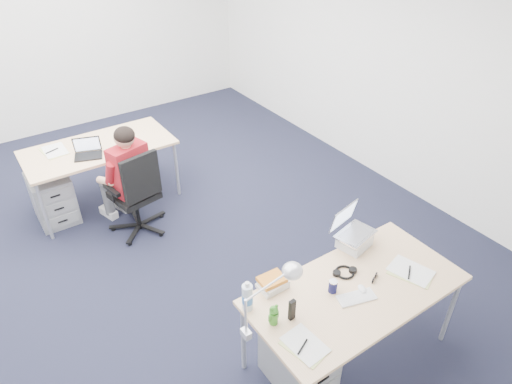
% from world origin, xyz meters
% --- Properties ---
extents(floor, '(7.00, 7.00, 0.00)m').
position_xyz_m(floor, '(0.00, 0.00, 0.00)').
color(floor, black).
rests_on(floor, ground).
extents(room, '(6.02, 7.02, 2.80)m').
position_xyz_m(room, '(0.00, 0.00, 1.71)').
color(room, white).
rests_on(room, ground).
extents(desk_near, '(1.60, 0.80, 0.73)m').
position_xyz_m(desk_near, '(0.72, -1.98, 0.68)').
color(desk_near, '#DEB080').
rests_on(desk_near, ground).
extents(desk_far, '(1.60, 0.80, 0.73)m').
position_xyz_m(desk_far, '(-0.12, 1.19, 0.68)').
color(desk_far, '#DEB080').
rests_on(desk_far, ground).
extents(office_chair, '(0.73, 0.73, 0.99)m').
position_xyz_m(office_chair, '(-0.02, 0.45, 0.28)').
color(office_chair, black).
rests_on(office_chair, ground).
extents(seated_person, '(0.50, 0.73, 1.21)m').
position_xyz_m(seated_person, '(-0.06, 0.62, 0.60)').
color(seated_person, '#A4171F').
rests_on(seated_person, ground).
extents(drawer_pedestal_near, '(0.40, 0.50, 0.55)m').
position_xyz_m(drawer_pedestal_near, '(0.26, -1.93, 0.28)').
color(drawer_pedestal_near, '#949799').
rests_on(drawer_pedestal_near, ground).
extents(drawer_pedestal_far, '(0.40, 0.50, 0.55)m').
position_xyz_m(drawer_pedestal_far, '(-0.72, 1.17, 0.28)').
color(drawer_pedestal_far, '#949799').
rests_on(drawer_pedestal_far, ground).
extents(silver_laptop, '(0.36, 0.31, 0.33)m').
position_xyz_m(silver_laptop, '(1.03, -1.63, 0.90)').
color(silver_laptop, silver).
rests_on(silver_laptop, desk_near).
extents(wireless_keyboard, '(0.29, 0.18, 0.01)m').
position_xyz_m(wireless_keyboard, '(0.65, -2.04, 0.74)').
color(wireless_keyboard, white).
rests_on(wireless_keyboard, desk_near).
extents(computer_mouse, '(0.08, 0.10, 0.03)m').
position_xyz_m(computer_mouse, '(0.74, -2.01, 0.75)').
color(computer_mouse, white).
rests_on(computer_mouse, desk_near).
extents(headphones, '(0.23, 0.20, 0.03)m').
position_xyz_m(headphones, '(0.76, -1.82, 0.75)').
color(headphones, black).
rests_on(headphones, desk_near).
extents(can_koozie, '(0.08, 0.08, 0.10)m').
position_xyz_m(can_koozie, '(0.56, -1.90, 0.78)').
color(can_koozie, '#151643').
rests_on(can_koozie, desk_near).
extents(water_bottle, '(0.09, 0.09, 0.24)m').
position_xyz_m(water_bottle, '(-0.03, -1.69, 0.85)').
color(water_bottle, silver).
rests_on(water_bottle, desk_near).
extents(bear_figurine, '(0.09, 0.08, 0.16)m').
position_xyz_m(bear_figurine, '(0.04, -1.89, 0.81)').
color(bear_figurine, '#20731E').
rests_on(bear_figurine, desk_near).
extents(book_stack, '(0.21, 0.17, 0.09)m').
position_xyz_m(book_stack, '(0.22, -1.63, 0.78)').
color(book_stack, silver).
rests_on(book_stack, desk_near).
extents(cordless_phone, '(0.05, 0.03, 0.17)m').
position_xyz_m(cordless_phone, '(0.16, -1.93, 0.81)').
color(cordless_phone, black).
rests_on(cordless_phone, desk_near).
extents(papers_left, '(0.23, 0.30, 0.01)m').
position_xyz_m(papers_left, '(0.09, -2.16, 0.73)').
color(papers_left, '#D0D97D').
rests_on(papers_left, desk_near).
extents(papers_right, '(0.30, 0.36, 0.01)m').
position_xyz_m(papers_right, '(1.17, -2.09, 0.74)').
color(papers_right, '#D0D97D').
rests_on(papers_right, desk_near).
extents(sunglasses, '(0.12, 0.09, 0.03)m').
position_xyz_m(sunglasses, '(0.89, -1.99, 0.74)').
color(sunglasses, black).
rests_on(sunglasses, desk_near).
extents(desk_lamp, '(0.42, 0.22, 0.46)m').
position_xyz_m(desk_lamp, '(-0.03, -1.88, 0.96)').
color(desk_lamp, silver).
rests_on(desk_lamp, desk_near).
extents(dark_laptop, '(0.35, 0.35, 0.20)m').
position_xyz_m(dark_laptop, '(-0.28, 1.02, 0.83)').
color(dark_laptop, black).
rests_on(dark_laptop, desk_far).
extents(far_cup, '(0.08, 0.08, 0.09)m').
position_xyz_m(far_cup, '(0.17, 1.27, 0.78)').
color(far_cup, white).
rests_on(far_cup, desk_far).
extents(far_papers, '(0.24, 0.33, 0.01)m').
position_xyz_m(far_papers, '(-0.55, 1.34, 0.73)').
color(far_papers, white).
rests_on(far_papers, desk_far).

